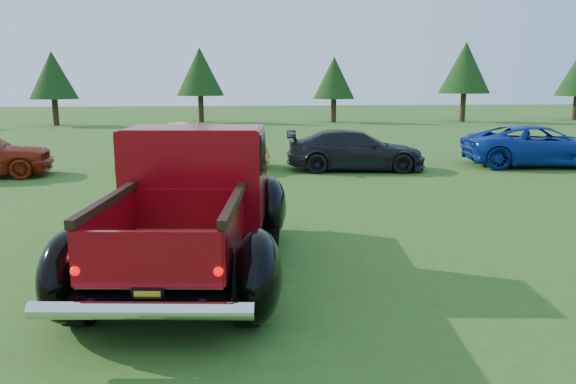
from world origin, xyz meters
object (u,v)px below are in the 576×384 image
object	(u,v)px
tree_west	(53,75)
pickup_truck	(197,200)
tree_mid_left	(200,72)
show_car_grey	(355,150)
tree_east	(465,68)
show_car_yellow	(198,146)
show_car_blue	(539,146)
tree_mid_right	(334,78)

from	to	relation	value
tree_west	pickup_truck	size ratio (longest dim) A/B	0.82
tree_west	pickup_truck	xyz separation A→B (m)	(10.07, -29.00, -2.16)
tree_mid_left	show_car_grey	bearing A→B (deg)	-76.28
tree_east	show_car_grey	distance (m)	24.54
tree_east	pickup_truck	distance (m)	34.12
pickup_truck	show_car_grey	world-z (taller)	pickup_truck
tree_west	tree_mid_left	distance (m)	9.22
show_car_yellow	show_car_grey	world-z (taller)	show_car_yellow
tree_east	show_car_blue	xyz separation A→B (m)	(-6.50, -20.73, -3.01)
show_car_grey	show_car_blue	world-z (taller)	show_car_blue
tree_west	show_car_blue	xyz separation A→B (m)	(20.50, -20.23, -2.46)
show_car_yellow	show_car_blue	size ratio (longest dim) A/B	0.92
tree_mid_right	show_car_grey	bearing A→B (deg)	-99.39
tree_west	tree_mid_left	size ratio (longest dim) A/B	0.92
show_car_blue	show_car_yellow	bearing A→B (deg)	93.66
tree_mid_left	tree_mid_right	xyz separation A→B (m)	(9.00, -1.00, -0.41)
tree_mid_right	show_car_blue	xyz separation A→B (m)	(2.50, -21.23, -2.32)
show_car_yellow	show_car_grey	distance (m)	4.84
tree_mid_right	tree_east	xyz separation A→B (m)	(9.00, -0.50, 0.68)
tree_west	show_car_yellow	distance (m)	22.00
tree_west	show_car_blue	size ratio (longest dim) A/B	0.98
tree_west	tree_mid_left	world-z (taller)	tree_mid_left
tree_east	pickup_truck	world-z (taller)	tree_east
tree_mid_right	show_car_yellow	bearing A→B (deg)	-111.98
tree_west	pickup_truck	world-z (taller)	tree_west
tree_mid_right	show_car_blue	world-z (taller)	tree_mid_right
show_car_grey	show_car_blue	bearing A→B (deg)	-81.60
show_car_yellow	tree_mid_left	bearing A→B (deg)	-1.09
tree_mid_right	tree_east	distance (m)	9.04
tree_east	pickup_truck	bearing A→B (deg)	-119.85
tree_east	show_car_grey	xyz separation A→B (m)	(-12.54, -20.88, -3.05)
show_car_yellow	show_car_blue	bearing A→B (deg)	-96.21
tree_west	show_car_yellow	world-z (taller)	tree_west
tree_east	tree_mid_left	bearing A→B (deg)	175.24
tree_east	pickup_truck	size ratio (longest dim) A/B	0.96
tree_west	tree_mid_right	bearing A→B (deg)	3.18
tree_east	show_car_grey	size ratio (longest dim) A/B	1.29
show_car_blue	show_car_grey	bearing A→B (deg)	98.40
tree_west	show_car_yellow	bearing A→B (deg)	-63.71
tree_east	show_car_blue	bearing A→B (deg)	-107.41
tree_mid_left	pickup_truck	world-z (taller)	tree_mid_left
show_car_grey	tree_east	bearing A→B (deg)	-24.01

